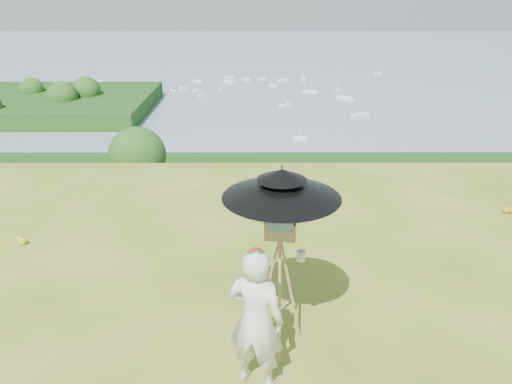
{
  "coord_description": "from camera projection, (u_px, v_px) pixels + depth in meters",
  "views": [
    {
      "loc": [
        -1.11,
        -3.67,
        3.73
      ],
      "look_at": [
        -1.1,
        3.26,
        0.84
      ],
      "focal_mm": 35.0,
      "sensor_mm": 36.0,
      "label": 1
    }
  ],
  "objects": [
    {
      "name": "forest_slope",
      "position": [
        267.0,
        350.0,
        48.29
      ],
      "size": [
        140.0,
        56.0,
        22.0
      ],
      "primitive_type": "cube",
      "color": "#113A0F",
      "rests_on": "bay_water"
    },
    {
      "name": "shoreline_tier",
      "position": [
        261.0,
        228.0,
        87.91
      ],
      "size": [
        170.0,
        28.0,
        8.0
      ],
      "primitive_type": "cube",
      "color": "#6E6358",
      "rests_on": "bay_water"
    },
    {
      "name": "bay_water",
      "position": [
        257.0,
        70.0,
        239.45
      ],
      "size": [
        700.0,
        700.0,
        0.0
      ],
      "primitive_type": "plane",
      "color": "#7594A7",
      "rests_on": "ground"
    },
    {
      "name": "peninsula",
      "position": [
        23.0,
        96.0,
        158.9
      ],
      "size": [
        90.0,
        60.0,
        12.0
      ],
      "primitive_type": null,
      "color": "#113A0F",
      "rests_on": "bay_water"
    },
    {
      "name": "slope_trees",
      "position": [
        268.0,
        220.0,
        42.91
      ],
      "size": [
        110.0,
        50.0,
        6.0
      ],
      "primitive_type": null,
      "color": "#235319",
      "rests_on": "forest_slope"
    },
    {
      "name": "harbor_town",
      "position": [
        261.0,
        194.0,
        85.41
      ],
      "size": [
        110.0,
        22.0,
        5.0
      ],
      "primitive_type": null,
      "color": "silver",
      "rests_on": "shoreline_tier"
    },
    {
      "name": "moored_boats",
      "position": [
        221.0,
        106.0,
        166.36
      ],
      "size": [
        140.0,
        140.0,
        0.7
      ],
      "primitive_type": null,
      "color": "white",
      "rests_on": "bay_water"
    },
    {
      "name": "wildflowers",
      "position": [
        365.0,
        378.0,
        5.04
      ],
      "size": [
        10.0,
        10.5,
        0.12
      ],
      "primitive_type": null,
      "color": "gold",
      "rests_on": "ground"
    },
    {
      "name": "painter",
      "position": [
        256.0,
        320.0,
        4.78
      ],
      "size": [
        0.65,
        0.53,
        1.53
      ],
      "primitive_type": "imported",
      "rotation": [
        0.0,
        0.0,
        2.81
      ],
      "color": "silver",
      "rests_on": "ground"
    },
    {
      "name": "field_easel",
      "position": [
        279.0,
        282.0,
        5.27
      ],
      "size": [
        0.73,
        0.73,
        1.66
      ],
      "primitive_type": null,
      "rotation": [
        0.0,
        0.0,
        -0.17
      ],
      "color": "#AD7548",
      "rests_on": "ground"
    },
    {
      "name": "sun_umbrella",
      "position": [
        281.0,
        201.0,
        4.94
      ],
      "size": [
        1.52,
        1.52,
        0.76
      ],
      "primitive_type": null,
      "rotation": [
        0.0,
        0.0,
        -0.34
      ],
      "color": "black",
      "rests_on": "field_easel"
    },
    {
      "name": "painter_cap",
      "position": [
        256.0,
        254.0,
        4.5
      ],
      "size": [
        0.21,
        0.24,
        0.1
      ],
      "primitive_type": null,
      "rotation": [
        0.0,
        0.0,
        -0.08
      ],
      "color": "#C76D7C",
      "rests_on": "painter"
    }
  ]
}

